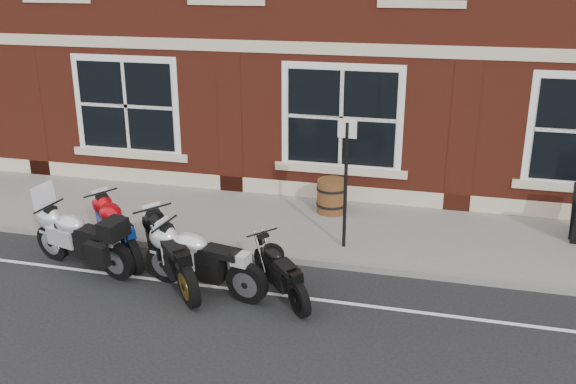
# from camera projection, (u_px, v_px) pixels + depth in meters

# --- Properties ---
(ground) EXTENTS (80.00, 80.00, 0.00)m
(ground) POSITION_uv_depth(u_px,v_px,m) (199.00, 291.00, 10.40)
(ground) COLOR black
(ground) RESTS_ON ground
(sidewalk) EXTENTS (30.00, 3.00, 0.12)m
(sidewalk) POSITION_uv_depth(u_px,v_px,m) (254.00, 221.00, 13.13)
(sidewalk) COLOR slate
(sidewalk) RESTS_ON ground
(kerb) EXTENTS (30.00, 0.16, 0.12)m
(kerb) POSITION_uv_depth(u_px,v_px,m) (228.00, 252.00, 11.68)
(kerb) COLOR slate
(kerb) RESTS_ON ground
(moto_touring_silver) EXTENTS (2.18, 0.79, 1.46)m
(moto_touring_silver) POSITION_uv_depth(u_px,v_px,m) (81.00, 236.00, 11.04)
(moto_touring_silver) COLOR black
(moto_touring_silver) RESTS_ON ground
(moto_sport_red) EXTENTS (1.68, 1.63, 0.99)m
(moto_sport_red) POSITION_uv_depth(u_px,v_px,m) (119.00, 227.00, 11.48)
(moto_sport_red) COLOR black
(moto_sport_red) RESTS_ON ground
(moto_sport_black) EXTENTS (1.66, 1.84, 1.05)m
(moto_sport_black) POSITION_uv_depth(u_px,v_px,m) (173.00, 250.00, 10.48)
(moto_sport_black) COLOR black
(moto_sport_black) RESTS_ON ground
(moto_sport_silver) EXTENTS (2.24, 0.63, 1.02)m
(moto_sport_silver) POSITION_uv_depth(u_px,v_px,m) (203.00, 258.00, 10.24)
(moto_sport_silver) COLOR black
(moto_sport_silver) RESTS_ON ground
(moto_naked_black) EXTENTS (1.30, 1.52, 0.85)m
(moto_naked_black) POSITION_uv_depth(u_px,v_px,m) (281.00, 268.00, 10.11)
(moto_naked_black) COLOR black
(moto_naked_black) RESTS_ON ground
(barrel_planter) EXTENTS (0.64, 0.64, 0.71)m
(barrel_planter) POSITION_uv_depth(u_px,v_px,m) (332.00, 196.00, 13.32)
(barrel_planter) COLOR #452212
(barrel_planter) RESTS_ON sidewalk
(parking_sign) EXTENTS (0.34, 0.06, 2.39)m
(parking_sign) POSITION_uv_depth(u_px,v_px,m) (346.00, 175.00, 11.34)
(parking_sign) COLOR black
(parking_sign) RESTS_ON sidewalk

